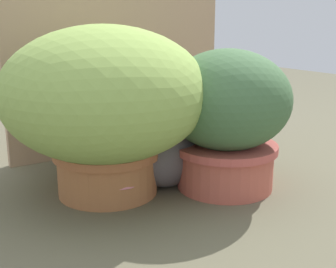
{
  "coord_description": "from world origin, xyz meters",
  "views": [
    {
      "loc": [
        -0.71,
        -1.1,
        0.53
      ],
      "look_at": [
        0.02,
        0.04,
        0.18
      ],
      "focal_mm": 47.68,
      "sensor_mm": 36.0,
      "label": 1
    }
  ],
  "objects_px": {
    "cat": "(173,148)",
    "grass_planter": "(105,101)",
    "leafy_planter": "(227,116)",
    "mushroom_ornament_pink": "(121,180)"
  },
  "relations": [
    {
      "from": "leafy_planter",
      "to": "cat",
      "type": "height_order",
      "value": "leafy_planter"
    },
    {
      "from": "mushroom_ornament_pink",
      "to": "grass_planter",
      "type": "bearing_deg",
      "value": 86.04
    },
    {
      "from": "grass_planter",
      "to": "mushroom_ornament_pink",
      "type": "height_order",
      "value": "grass_planter"
    },
    {
      "from": "leafy_planter",
      "to": "mushroom_ornament_pink",
      "type": "bearing_deg",
      "value": 172.06
    },
    {
      "from": "grass_planter",
      "to": "mushroom_ornament_pink",
      "type": "xyz_separation_m",
      "value": [
        -0.01,
        -0.11,
        -0.22
      ]
    },
    {
      "from": "cat",
      "to": "mushroom_ornament_pink",
      "type": "distance_m",
      "value": 0.23
    },
    {
      "from": "leafy_planter",
      "to": "grass_planter",
      "type": "bearing_deg",
      "value": 154.8
    },
    {
      "from": "cat",
      "to": "mushroom_ornament_pink",
      "type": "height_order",
      "value": "cat"
    },
    {
      "from": "cat",
      "to": "grass_planter",
      "type": "bearing_deg",
      "value": 167.72
    },
    {
      "from": "leafy_planter",
      "to": "cat",
      "type": "relative_size",
      "value": 1.13
    }
  ]
}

